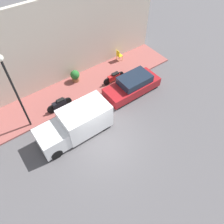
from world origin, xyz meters
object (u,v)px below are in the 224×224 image
(delivery_van, at_px, (75,124))
(streetlamp, at_px, (12,85))
(motorcycle_black, at_px, (59,104))
(cafe_chair, at_px, (119,55))
(parked_car, at_px, (133,85))
(motorcycle_red, at_px, (114,77))
(potted_plant, at_px, (75,76))

(delivery_van, xyz_separation_m, streetlamp, (2.34, 2.11, 2.60))
(delivery_van, distance_m, motorcycle_black, 2.45)
(delivery_van, xyz_separation_m, cafe_chair, (4.42, -6.69, -0.32))
(parked_car, bearing_deg, motorcycle_red, 15.88)
(motorcycle_black, distance_m, cafe_chair, 6.89)
(cafe_chair, bearing_deg, motorcycle_black, 106.95)
(motorcycle_red, distance_m, cafe_chair, 2.73)
(motorcycle_red, bearing_deg, parked_car, -164.12)
(streetlamp, xyz_separation_m, cafe_chair, (2.08, -8.80, -2.92))
(potted_plant, relative_size, cafe_chair, 0.98)
(delivery_van, xyz_separation_m, motorcycle_black, (2.41, -0.10, -0.40))
(parked_car, height_order, delivery_van, delivery_van)
(motorcycle_black, bearing_deg, parked_car, -106.89)
(parked_car, distance_m, cafe_chair, 3.86)
(potted_plant, distance_m, cafe_chair, 4.28)
(parked_car, bearing_deg, streetlamp, 78.56)
(delivery_van, height_order, streetlamp, streetlamp)
(streetlamp, bearing_deg, parked_car, -101.44)
(parked_car, relative_size, delivery_van, 0.92)
(parked_car, distance_m, streetlamp, 8.03)
(motorcycle_red, bearing_deg, motorcycle_black, 91.08)
(parked_car, distance_m, motorcycle_black, 5.36)
(parked_car, height_order, potted_plant, parked_car)
(delivery_van, distance_m, streetlamp, 4.09)
(parked_car, relative_size, potted_plant, 4.48)
(motorcycle_black, xyz_separation_m, motorcycle_red, (0.09, -4.66, -0.04))
(parked_car, height_order, motorcycle_red, parked_car)
(delivery_van, bearing_deg, potted_plant, -29.22)
(motorcycle_black, relative_size, potted_plant, 1.93)
(delivery_van, relative_size, streetlamp, 0.86)
(streetlamp, distance_m, potted_plant, 5.75)
(motorcycle_black, distance_m, streetlamp, 3.73)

